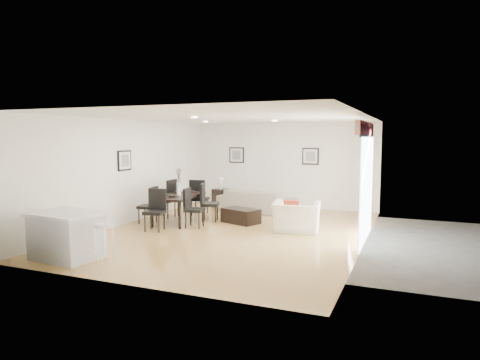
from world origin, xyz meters
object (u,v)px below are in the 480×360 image
at_px(dining_chair_enear, 191,205).
at_px(dining_chair_head, 156,207).
at_px(kitchen_island, 67,235).
at_px(dining_chair_wfar, 168,196).
at_px(dining_chair_foot, 198,195).
at_px(side_table, 221,198).
at_px(armchair, 297,217).
at_px(dining_chair_efar, 207,200).
at_px(bar_stool, 104,230).
at_px(dining_table, 179,198).
at_px(coffee_table, 241,216).
at_px(dining_chair_wnear, 150,203).
at_px(sofa, 256,201).

relative_size(dining_chair_enear, dining_chair_head, 0.98).
distance_m(dining_chair_head, kitchen_island, 2.71).
relative_size(dining_chair_wfar, dining_chair_enear, 1.09).
xyz_separation_m(dining_chair_enear, kitchen_island, (-0.78, -3.33, -0.11)).
xyz_separation_m(dining_chair_head, dining_chair_foot, (0.03, 2.14, 0.02)).
height_order(dining_chair_head, side_table, dining_chair_head).
bearing_deg(armchair, side_table, -47.67).
bearing_deg(dining_chair_efar, armchair, -115.28).
bearing_deg(bar_stool, side_table, 96.10).
bearing_deg(dining_chair_wfar, dining_chair_enear, 53.73).
height_order(armchair, dining_chair_foot, dining_chair_foot).
height_order(dining_chair_foot, bar_stool, dining_chair_foot).
height_order(dining_table, side_table, dining_table).
bearing_deg(dining_chair_enear, coffee_table, -53.96).
xyz_separation_m(dining_chair_wfar, coffee_table, (2.16, 0.08, -0.41)).
distance_m(dining_chair_head, coffee_table, 2.26).
bearing_deg(dining_table, dining_chair_foot, 82.53).
xyz_separation_m(dining_chair_wfar, bar_stool, (1.29, -4.21, 0.01)).
relative_size(dining_chair_wnear, dining_chair_foot, 0.93).
relative_size(sofa, dining_chair_wfar, 2.15).
xyz_separation_m(dining_table, bar_stool, (0.69, -3.78, -0.04)).
distance_m(dining_table, dining_chair_efar, 0.74).
distance_m(dining_chair_wfar, dining_chair_enear, 1.50).
bearing_deg(dining_chair_wfar, armchair, 84.21).
bearing_deg(dining_chair_foot, dining_chair_efar, 122.90).
relative_size(sofa, dining_chair_wnear, 2.40).
height_order(dining_table, dining_chair_foot, dining_chair_foot).
bearing_deg(side_table, sofa, -17.55).
relative_size(dining_chair_enear, dining_chair_efar, 0.97).
bearing_deg(armchair, dining_chair_efar, -16.25).
bearing_deg(dining_chair_enear, dining_chair_head, 125.55).
distance_m(coffee_table, bar_stool, 4.40).
bearing_deg(sofa, armchair, 138.10).
height_order(sofa, dining_chair_wnear, dining_chair_wnear).
bearing_deg(sofa, dining_chair_enear, 81.85).
height_order(dining_chair_wnear, kitchen_island, dining_chair_wnear).
relative_size(armchair, dining_chair_wfar, 1.02).
distance_m(dining_chair_foot, kitchen_island, 4.85).
bearing_deg(dining_chair_wfar, dining_chair_wnear, -0.92).
height_order(sofa, side_table, sofa).
relative_size(dining_chair_efar, coffee_table, 1.07).
xyz_separation_m(dining_chair_foot, coffee_table, (1.54, -0.55, -0.39)).
distance_m(sofa, coffee_table, 1.71).
relative_size(dining_chair_wnear, dining_chair_wfar, 0.90).
height_order(dining_chair_head, dining_chair_foot, dining_chair_foot).
height_order(sofa, dining_chair_enear, dining_chair_enear).
xyz_separation_m(dining_chair_enear, side_table, (-0.61, 3.08, -0.26)).
height_order(dining_chair_efar, kitchen_island, dining_chair_efar).
xyz_separation_m(armchair, kitchen_island, (-3.35, -3.84, 0.09)).
bearing_deg(dining_chair_head, dining_chair_enear, 33.57).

